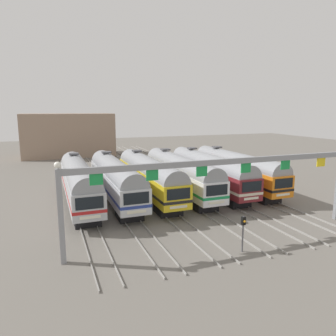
# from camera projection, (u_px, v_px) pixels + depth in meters

# --- Properties ---
(ground_plane) EXTENTS (160.00, 160.00, 0.00)m
(ground_plane) POSITION_uv_depth(u_px,v_px,m) (165.00, 196.00, 38.15)
(ground_plane) COLOR slate
(track_bed) EXTENTS (21.31, 70.00, 0.15)m
(track_bed) POSITION_uv_depth(u_px,v_px,m) (130.00, 170.00, 53.75)
(track_bed) COLOR gray
(track_bed) RESTS_ON ground
(commuter_train_stainless) EXTENTS (2.88, 18.06, 5.05)m
(commuter_train_stainless) POSITION_uv_depth(u_px,v_px,m) (79.00, 181.00, 34.18)
(commuter_train_stainless) COLOR #B2B5BA
(commuter_train_stainless) RESTS_ON ground
(commuter_train_silver) EXTENTS (2.88, 18.06, 5.05)m
(commuter_train_silver) POSITION_uv_depth(u_px,v_px,m) (115.00, 178.00, 35.57)
(commuter_train_silver) COLOR silver
(commuter_train_silver) RESTS_ON ground
(commuter_train_yellow) EXTENTS (2.88, 18.06, 5.05)m
(commuter_train_yellow) POSITION_uv_depth(u_px,v_px,m) (149.00, 175.00, 36.97)
(commuter_train_yellow) COLOR gold
(commuter_train_yellow) RESTS_ON ground
(commuter_train_white) EXTENTS (2.88, 18.06, 5.05)m
(commuter_train_white) POSITION_uv_depth(u_px,v_px,m) (180.00, 173.00, 38.36)
(commuter_train_white) COLOR white
(commuter_train_white) RESTS_ON ground
(commuter_train_maroon) EXTENTS (2.88, 18.06, 5.05)m
(commuter_train_maroon) POSITION_uv_depth(u_px,v_px,m) (209.00, 171.00, 39.75)
(commuter_train_maroon) COLOR maroon
(commuter_train_maroon) RESTS_ON ground
(commuter_train_orange) EXTENTS (2.88, 18.06, 5.05)m
(commuter_train_orange) POSITION_uv_depth(u_px,v_px,m) (236.00, 169.00, 41.14)
(commuter_train_orange) COLOR orange
(commuter_train_orange) RESTS_ON ground
(catenary_gantry) EXTENTS (25.04, 0.44, 6.97)m
(catenary_gantry) POSITION_uv_depth(u_px,v_px,m) (224.00, 173.00, 24.78)
(catenary_gantry) COLOR gray
(catenary_gantry) RESTS_ON ground
(yard_signal_mast) EXTENTS (0.28, 0.35, 2.72)m
(yard_signal_mast) POSITION_uv_depth(u_px,v_px,m) (243.00, 227.00, 22.80)
(yard_signal_mast) COLOR #59595E
(yard_signal_mast) RESTS_ON ground
(maintenance_building) EXTENTS (19.33, 10.00, 9.36)m
(maintenance_building) POSITION_uv_depth(u_px,v_px,m) (68.00, 135.00, 70.59)
(maintenance_building) COLOR gray
(maintenance_building) RESTS_ON ground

